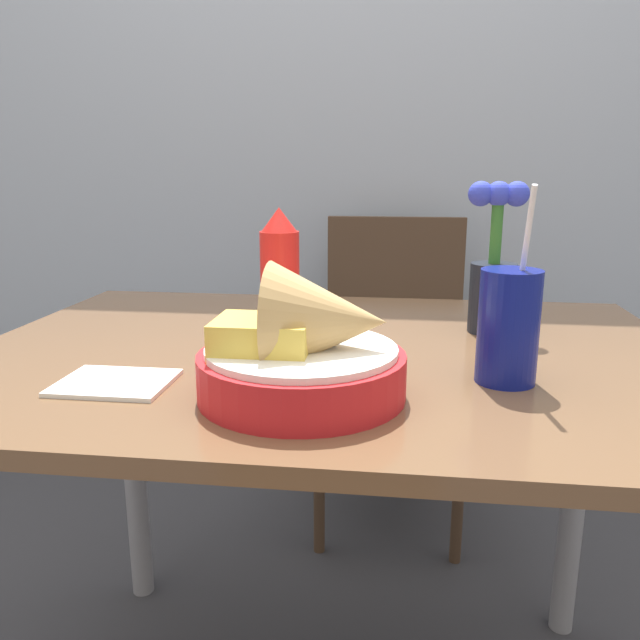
% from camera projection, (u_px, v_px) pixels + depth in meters
% --- Properties ---
extents(wall_window, '(7.00, 0.06, 2.60)m').
position_uv_depth(wall_window, '(370.00, 69.00, 1.90)').
color(wall_window, '#9EA8B7').
rests_on(wall_window, ground_plane).
extents(dining_table, '(1.10, 0.80, 0.74)m').
position_uv_depth(dining_table, '(327.00, 411.00, 0.99)').
color(dining_table, brown).
rests_on(dining_table, ground_plane).
extents(chair_far_window, '(0.40, 0.40, 0.87)m').
position_uv_depth(chair_far_window, '(393.00, 340.00, 1.80)').
color(chair_far_window, '#473323').
rests_on(chair_far_window, ground_plane).
extents(food_basket, '(0.25, 0.25, 0.17)m').
position_uv_depth(food_basket, '(309.00, 350.00, 0.75)').
color(food_basket, red).
rests_on(food_basket, dining_table).
extents(ketchup_bottle, '(0.06, 0.06, 0.22)m').
position_uv_depth(ketchup_bottle, '(280.00, 282.00, 0.94)').
color(ketchup_bottle, red).
rests_on(ketchup_bottle, dining_table).
extents(drink_cup, '(0.08, 0.08, 0.25)m').
position_uv_depth(drink_cup, '(508.00, 330.00, 0.80)').
color(drink_cup, navy).
rests_on(drink_cup, dining_table).
extents(flower_vase, '(0.10, 0.08, 0.25)m').
position_uv_depth(flower_vase, '(493.00, 273.00, 1.04)').
color(flower_vase, black).
rests_on(flower_vase, dining_table).
extents(napkin, '(0.14, 0.11, 0.01)m').
position_uv_depth(napkin, '(115.00, 383.00, 0.80)').
color(napkin, white).
rests_on(napkin, dining_table).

